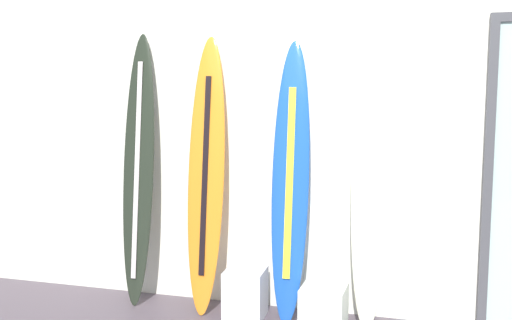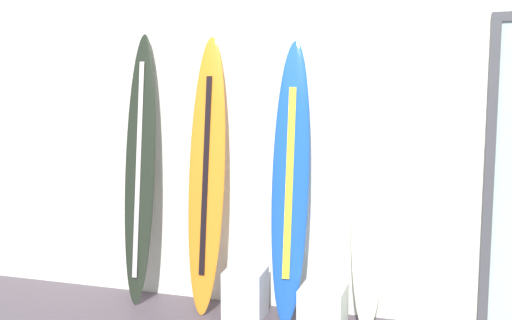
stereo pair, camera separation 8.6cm
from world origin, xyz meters
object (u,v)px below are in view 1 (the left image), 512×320
object	(u,v)px
surfboard_cobalt	(290,184)
display_block_center	(324,310)
surfboard_ivory	(370,175)
surfboard_charcoal	(139,170)
display_block_left	(245,293)
surfboard_sunset	(206,177)

from	to	relation	value
surfboard_cobalt	display_block_center	bearing A→B (deg)	-31.53
surfboard_ivory	display_block_center	xyz separation A→B (m)	(-0.27, -0.22, -0.90)
display_block_center	surfboard_cobalt	bearing A→B (deg)	148.47
surfboard_charcoal	surfboard_cobalt	xyz separation A→B (m)	(1.20, -0.04, -0.05)
display_block_left	surfboard_charcoal	bearing A→B (deg)	174.72
surfboard_sunset	display_block_center	world-z (taller)	surfboard_sunset
surfboard_ivory	surfboard_charcoal	bearing A→B (deg)	-179.67
surfboard_charcoal	display_block_left	bearing A→B (deg)	-5.28
surfboard_charcoal	display_block_center	distance (m)	1.72
surfboard_cobalt	display_block_center	distance (m)	0.88
surfboard_charcoal	display_block_center	bearing A→B (deg)	-7.98
surfboard_cobalt	display_block_left	distance (m)	0.87
surfboard_cobalt	display_block_left	size ratio (longest dim) A/B	5.69
display_block_left	surfboard_ivory	bearing A→B (deg)	6.00
surfboard_cobalt	display_block_center	xyz separation A→B (m)	(0.27, -0.17, -0.82)
surfboard_charcoal	surfboard_cobalt	world-z (taller)	surfboard_charcoal
surfboard_charcoal	surfboard_ivory	distance (m)	1.74
surfboard_charcoal	display_block_left	size ratio (longest dim) A/B	5.91
surfboard_sunset	display_block_left	bearing A→B (deg)	-11.16
surfboard_charcoal	surfboard_sunset	size ratio (longest dim) A/B	1.02
display_block_left	display_block_center	distance (m)	0.61
surfboard_ivory	display_block_left	bearing A→B (deg)	-174.00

